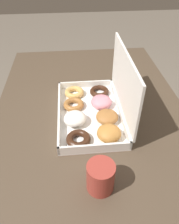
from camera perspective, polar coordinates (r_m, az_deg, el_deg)
The scene contains 4 objects.
ground_plane at distance 1.51m, azimuth 0.16°, elevation -20.45°, with size 8.00×8.00×0.00m, color #6B6054.
dining_table at distance 1.01m, azimuth 0.22°, elevation -2.89°, with size 1.14×0.81×0.72m.
donut_box at distance 0.87m, azimuth 1.99°, elevation 1.17°, with size 0.40×0.26×0.26m.
coffee_mug at distance 0.65m, azimuth 2.90°, elevation -16.50°, with size 0.08×0.08×0.10m.
Camera 1 is at (0.74, -0.07, 1.31)m, focal length 35.00 mm.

